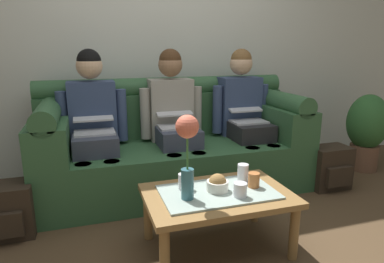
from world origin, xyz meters
The scene contains 16 objects.
ground_plane centered at (0.00, 0.00, 0.00)m, with size 14.00×14.00×0.00m, color #4C3823.
back_wall_patterned centered at (0.00, 1.70, 1.45)m, with size 6.00×0.12×2.90m, color silver.
couch centered at (0.00, 1.17, 0.37)m, with size 2.28×0.88×0.96m.
person_left centered at (-0.67, 1.17, 0.66)m, with size 0.56×0.67×1.22m.
person_middle centered at (0.00, 1.17, 0.66)m, with size 0.56×0.67×1.22m.
person_right centered at (0.67, 1.17, 0.66)m, with size 0.56×0.67×1.22m.
coffee_table centered at (0.00, 0.12, 0.33)m, with size 0.88×0.58×0.38m.
flower_vase centered at (-0.20, 0.08, 0.71)m, with size 0.13×0.13×0.49m.
snack_bowl centered at (0.00, 0.13, 0.43)m, with size 0.13×0.13×0.11m.
cup_near_left centered at (-0.18, 0.22, 0.43)m, with size 0.08×0.08×0.10m, color silver.
cup_near_right centered at (0.09, 0.01, 0.43)m, with size 0.08×0.08×0.08m, color silver.
cup_far_center centered at (0.24, 0.12, 0.43)m, with size 0.07×0.07×0.09m, color #B26633.
cup_far_left centered at (0.21, 0.21, 0.44)m, with size 0.07×0.07×0.12m, color silver.
backpack_right centered at (1.31, 0.71, 0.19)m, with size 0.35×0.28×0.38m.
backpack_left centered at (-1.28, 0.68, 0.18)m, with size 0.36×0.30×0.36m.
potted_plant centered at (1.98, 1.00, 0.43)m, with size 0.40×0.40×0.78m.
Camera 1 is at (-0.72, -1.64, 1.22)m, focal length 31.66 mm.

